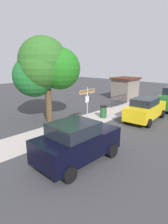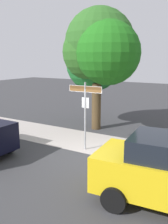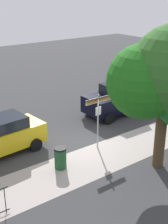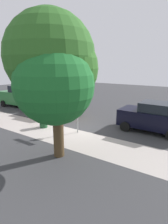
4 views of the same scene
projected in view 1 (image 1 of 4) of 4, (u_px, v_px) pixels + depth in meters
name	position (u px, v px, depth m)	size (l,w,h in m)	color
ground_plane	(96.00, 126.00, 13.55)	(60.00, 60.00, 0.00)	#38383A
sidewalk_strip	(99.00, 117.00, 15.82)	(24.00, 2.60, 0.00)	#AEA39D
street_sign	(87.00, 99.00, 12.95)	(1.47, 0.07, 2.77)	#9EA0A5
shade_tree	(44.00, 68.00, 13.73)	(4.47, 4.25, 6.23)	#4A3821
car_black	(77.00, 142.00, 8.63)	(4.08, 2.20, 1.91)	black
car_yellow	(145.00, 109.00, 14.63)	(4.58, 2.23, 1.80)	gold
iron_fence	(120.00, 100.00, 19.60)	(3.04, 0.04, 1.07)	black
utility_shed	(125.00, 88.00, 22.88)	(3.02, 2.61, 2.57)	slate
trash_bin	(103.00, 112.00, 15.44)	(0.55, 0.55, 0.98)	#1E4C28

